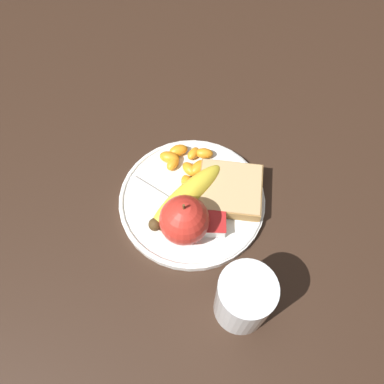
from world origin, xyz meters
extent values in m
plane|color=#332116|center=(0.00, 0.00, 0.00)|extent=(3.00, 3.00, 0.00)
cylinder|color=white|center=(0.00, 0.00, 0.01)|extent=(0.24, 0.24, 0.01)
torus|color=white|center=(0.00, 0.00, 0.01)|extent=(0.23, 0.23, 0.01)
cylinder|color=silver|center=(-0.07, 0.17, 0.05)|extent=(0.07, 0.07, 0.10)
cylinder|color=yellow|center=(-0.07, 0.17, 0.04)|extent=(0.07, 0.07, 0.08)
sphere|color=red|center=(0.01, 0.06, 0.05)|extent=(0.07, 0.07, 0.07)
cylinder|color=brown|center=(0.01, 0.06, 0.09)|extent=(0.00, 0.00, 0.01)
ellipsoid|color=yellow|center=(0.01, 0.01, 0.03)|extent=(0.13, 0.14, 0.04)
sphere|color=#473319|center=(0.05, 0.06, 0.03)|extent=(0.02, 0.02, 0.02)
cube|color=olive|center=(-0.06, -0.01, 0.02)|extent=(0.11, 0.11, 0.02)
cube|color=tan|center=(-0.06, -0.01, 0.02)|extent=(0.11, 0.10, 0.02)
cube|color=silver|center=(0.05, 0.00, 0.01)|extent=(0.11, 0.08, 0.00)
cube|color=silver|center=(-0.02, 0.04, 0.01)|extent=(0.06, 0.05, 0.00)
cube|color=silver|center=(-0.03, 0.05, 0.02)|extent=(0.04, 0.04, 0.02)
cube|color=#B21E1E|center=(-0.03, 0.05, 0.03)|extent=(0.04, 0.04, 0.00)
ellipsoid|color=orange|center=(0.03, -0.06, 0.02)|extent=(0.03, 0.03, 0.02)
ellipsoid|color=orange|center=(0.03, -0.09, 0.02)|extent=(0.04, 0.03, 0.02)
ellipsoid|color=orange|center=(-0.01, -0.05, 0.02)|extent=(0.04, 0.04, 0.02)
ellipsoid|color=orange|center=(-0.02, -0.08, 0.02)|extent=(0.03, 0.02, 0.02)
ellipsoid|color=orange|center=(0.01, -0.02, 0.02)|extent=(0.03, 0.04, 0.02)
ellipsoid|color=orange|center=(0.00, -0.08, 0.02)|extent=(0.03, 0.03, 0.02)
ellipsoid|color=orange|center=(0.01, -0.05, 0.02)|extent=(0.03, 0.04, 0.02)
ellipsoid|color=orange|center=(0.04, -0.07, 0.02)|extent=(0.04, 0.03, 0.02)
camera|label=1|loc=(-0.01, 0.30, 0.54)|focal=35.00mm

